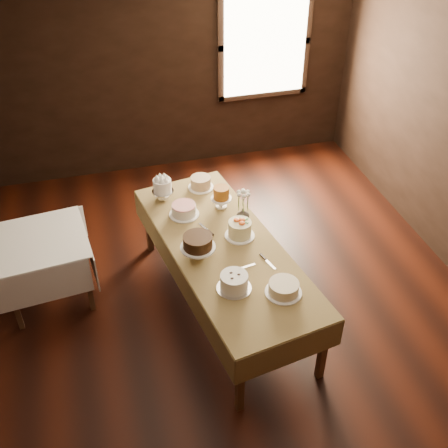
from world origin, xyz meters
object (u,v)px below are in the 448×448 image
display_table (224,251)px  cake_server_b (270,264)px  cake_server_c (204,227)px  cake_lattice (184,210)px  cake_server_a (248,266)px  cake_speckled (201,183)px  cake_flowers (240,229)px  cake_caramel (221,198)px  cake_meringue (163,190)px  cake_chocolate (198,247)px  side_table (41,247)px  flower_vase (243,214)px  cake_swirl (234,282)px  cake_server_d (237,220)px  cake_cream (284,288)px

display_table → cake_server_b: 0.50m
display_table → cake_server_c: (-0.12, 0.33, 0.06)m
cake_lattice → cake_server_a: cake_lattice is taller
cake_speckled → cake_flowers: bearing=-79.9°
cake_flowers → cake_caramel: bearing=94.9°
cake_meringue → cake_speckled: (0.43, 0.10, -0.05)m
cake_chocolate → cake_meringue: bearing=98.2°
side_table → cake_speckled: bearing=14.0°
cake_caramel → flower_vase: bearing=-61.3°
cake_server_b → cake_server_c: size_ratio=1.00×
cake_server_a → cake_chocolate: bearing=137.1°
cake_chocolate → cake_server_b: size_ratio=1.34×
cake_flowers → flower_vase: (0.10, 0.24, -0.01)m
display_table → cake_caramel: size_ratio=10.55×
cake_chocolate → cake_swirl: cake_chocolate is taller
cake_lattice → cake_caramel: 0.40m
display_table → cake_server_d: 0.42m
cake_speckled → cake_caramel: 0.42m
cake_flowers → flower_vase: 0.26m
cake_speckled → cake_chocolate: 1.13m
cake_speckled → cake_caramel: size_ratio=1.11×
display_table → cake_lattice: (-0.26, 0.58, 0.11)m
side_table → flower_vase: size_ratio=7.20×
side_table → cake_lattice: 1.43m
cake_speckled → cake_server_d: bearing=-72.8°
cake_meringue → cake_speckled: size_ratio=0.89×
side_table → cake_caramel: (1.81, 0.02, 0.23)m
side_table → cake_chocolate: size_ratio=2.98×
flower_vase → display_table: bearing=-129.6°
cake_swirl → cake_chocolate: bearing=111.3°
cake_lattice → cake_server_a: bearing=-67.3°
display_table → cake_server_c: 0.35m
cake_server_b → cake_server_d: 0.73m
cake_flowers → cake_cream: size_ratio=0.82×
flower_vase → cake_server_d: bearing=172.3°
cake_lattice → cake_server_d: (0.48, -0.23, -0.05)m
display_table → cake_server_a: bearing=-69.6°
cake_flowers → cake_server_b: size_ratio=1.19×
cake_speckled → cake_server_c: bearing=-101.1°
display_table → side_table: bearing=160.3°
cake_server_d → side_table: bearing=105.2°
cake_caramel → cake_cream: cake_caramel is taller
cake_cream → cake_server_a: 0.44m
flower_vase → cake_server_c: bearing=-177.8°
cake_flowers → cake_swirl: (-0.25, -0.68, -0.01)m
cake_cream → cake_server_a: (-0.19, 0.40, -0.05)m
cake_cream → cake_server_a: bearing=115.6°
cake_cream → cake_caramel: bearing=97.6°
cake_flowers → cake_server_d: 0.26m
side_table → cake_cream: bearing=-33.8°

